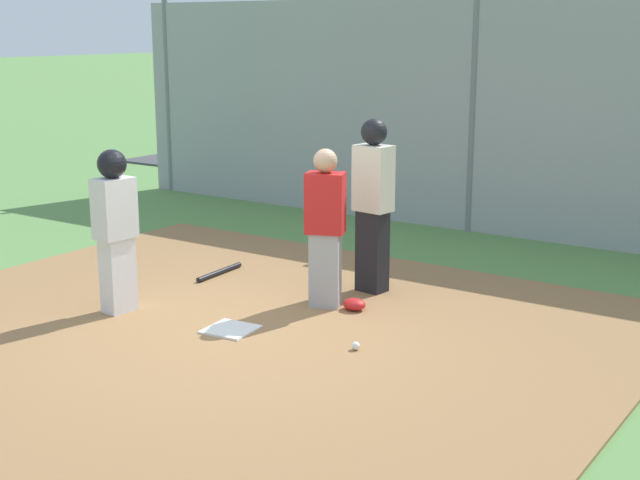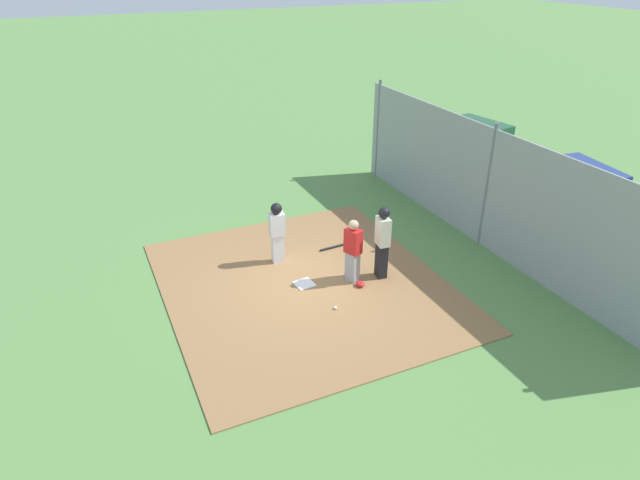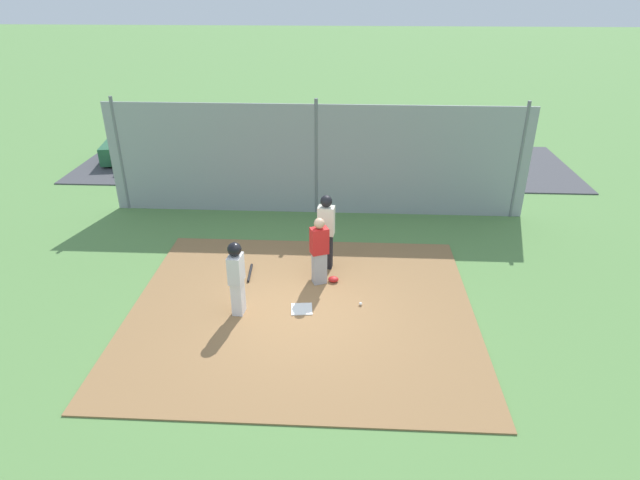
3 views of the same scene
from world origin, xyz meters
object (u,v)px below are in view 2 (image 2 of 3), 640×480
parked_car_white (502,162)px  baseball (335,308)px  umpire (382,241)px  catcher_mask (360,284)px  parked_car_green (473,140)px  runner (277,229)px  parked_car_blue (581,189)px  home_plate (304,284)px  catcher (353,250)px  baseball_bat (333,247)px

parked_car_white → baseball: bearing=-68.3°
umpire → catcher_mask: umpire is taller
parked_car_green → runner: bearing=106.2°
catcher_mask → parked_car_green: parked_car_green is taller
runner → catcher_mask: runner is taller
baseball → parked_car_blue: (1.86, -9.30, 0.55)m
parked_car_white → runner: bearing=-83.1°
baseball → parked_car_green: bearing=-52.5°
umpire → baseball: bearing=33.5°
home_plate → parked_car_blue: parked_car_blue is taller
home_plate → baseball: (-1.24, -0.22, 0.03)m
catcher_mask → parked_car_white: (4.20, -7.82, 0.52)m
catcher → runner: 2.07m
parked_car_white → umpire: bearing=-67.8°
home_plate → parked_car_green: size_ratio=0.10×
home_plate → catcher: bearing=-105.4°
runner → baseball: bearing=14.6°
baseball_bat → parked_car_blue: bearing=171.4°
parked_car_blue → parked_car_green: size_ratio=0.99×
catcher → parked_car_blue: bearing=163.9°
umpire → parked_car_white: (4.00, -7.14, -0.40)m
catcher → parked_car_blue: 8.46m
parked_car_white → catcher: bearing=-70.7°
home_plate → baseball_bat: bearing=-46.4°
parked_car_white → parked_car_green: 2.61m
runner → baseball: (-2.54, -0.39, -0.89)m
catcher → catcher_mask: size_ratio=6.71×
baseball → baseball_bat: bearing=-24.7°
catcher → parked_car_green: catcher is taller
runner → catcher_mask: (-1.92, -1.35, -0.86)m
catcher_mask → baseball: bearing=122.7°
catcher → baseball_bat: catcher is taller
catcher_mask → parked_car_green: 10.89m
baseball_bat → catcher: bearing=76.7°
baseball → parked_car_white: bearing=-61.3°
runner → parked_car_white: runner is taller
catcher → parked_car_white: 8.78m
catcher → baseball_bat: size_ratio=2.05×
parked_car_blue → parked_car_white: same height
umpire → parked_car_white: 8.20m
catcher → parked_car_blue: (0.93, -8.40, -0.25)m
umpire → parked_car_blue: (1.05, -7.68, -0.40)m
baseball_bat → parked_car_white: parked_car_white is taller
catcher → parked_car_green: size_ratio=0.36×
parked_car_green → umpire: bearing=119.9°
catcher → baseball: bearing=23.4°
umpire → runner: umpire is taller
baseball → catcher_mask: bearing=-57.3°
umpire → baseball_bat: (1.77, 0.44, -0.95)m
catcher → baseball_bat: (1.65, -0.28, -0.81)m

